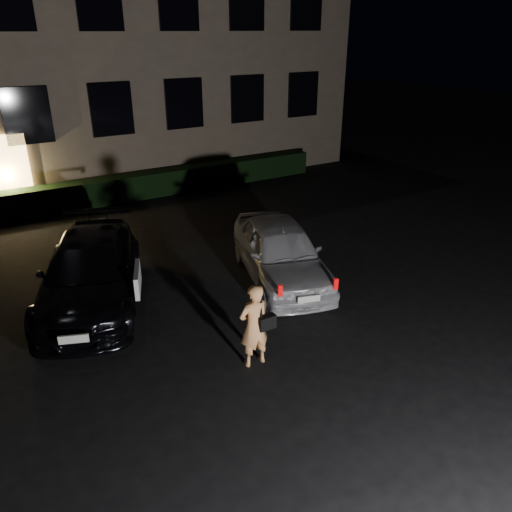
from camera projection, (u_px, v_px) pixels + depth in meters
ground at (305, 352)px, 9.17m from camera, size 80.00×80.00×0.00m
building at (70, 12)px, 18.34m from camera, size 20.00×8.11×12.00m
hedge at (124, 188)px, 17.16m from camera, size 15.00×0.70×0.85m
sedan at (90, 271)px, 10.67m from camera, size 3.50×5.13×1.38m
hatch at (280, 251)px, 11.62m from camera, size 2.80×4.41×1.40m
man at (254, 325)px, 8.56m from camera, size 0.64×0.38×1.57m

